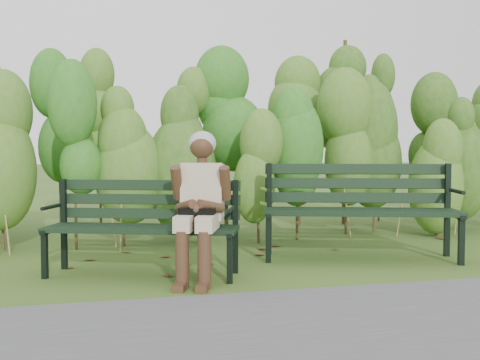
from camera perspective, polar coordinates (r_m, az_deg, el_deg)
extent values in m
plane|color=#365721|center=(5.03, 0.97, -8.76)|extent=(80.00, 80.00, 0.00)
cube|color=#474749|center=(3.03, 12.18, -16.73)|extent=(60.00, 2.50, 0.01)
cylinder|color=#47381E|center=(6.16, -22.04, -3.06)|extent=(0.03, 0.03, 0.80)
ellipsoid|color=#2A7123|center=(6.12, -22.16, 2.91)|extent=(0.64, 0.64, 1.44)
cylinder|color=#47381E|center=(6.10, -16.33, -3.01)|extent=(0.03, 0.03, 0.80)
ellipsoid|color=#2A7123|center=(6.07, -16.42, 3.01)|extent=(0.64, 0.64, 1.44)
cylinder|color=#47381E|center=(6.10, -10.58, -2.94)|extent=(0.03, 0.03, 0.80)
ellipsoid|color=#2A7123|center=(6.07, -10.64, 3.08)|extent=(0.64, 0.64, 1.44)
cylinder|color=#47381E|center=(6.17, -4.89, -2.84)|extent=(0.03, 0.03, 0.80)
ellipsoid|color=#2A7123|center=(6.14, -4.92, 3.12)|extent=(0.64, 0.64, 1.44)
cylinder|color=#47381E|center=(6.29, 0.62, -2.71)|extent=(0.03, 0.03, 0.80)
ellipsoid|color=#2A7123|center=(6.26, 0.63, 3.13)|extent=(0.64, 0.64, 1.44)
cylinder|color=#47381E|center=(6.47, 5.88, -2.57)|extent=(0.03, 0.03, 0.80)
ellipsoid|color=#2A7123|center=(6.44, 5.91, 3.11)|extent=(0.64, 0.64, 1.44)
cylinder|color=#47381E|center=(6.70, 10.81, -2.41)|extent=(0.03, 0.03, 0.80)
ellipsoid|color=#2A7123|center=(6.68, 10.86, 3.07)|extent=(0.64, 0.64, 1.44)
cylinder|color=#47381E|center=(6.98, 15.38, -2.25)|extent=(0.03, 0.03, 0.80)
ellipsoid|color=#2A7123|center=(6.95, 15.45, 3.01)|extent=(0.64, 0.64, 1.44)
cylinder|color=#47381E|center=(7.30, 19.57, -2.09)|extent=(0.03, 0.03, 0.80)
ellipsoid|color=#2A7123|center=(7.27, 19.66, 2.94)|extent=(0.64, 0.64, 1.44)
cylinder|color=#47381E|center=(7.11, -19.16, -1.01)|extent=(0.04, 0.04, 1.10)
ellipsoid|color=#2E5A1E|center=(7.10, -19.28, 6.09)|extent=(0.70, 0.70, 1.98)
cylinder|color=#47381E|center=(7.08, -12.96, -0.93)|extent=(0.04, 0.04, 1.10)
ellipsoid|color=#2E5A1E|center=(7.07, -13.04, 6.20)|extent=(0.70, 0.70, 1.98)
cylinder|color=#47381E|center=(7.13, -6.78, -0.85)|extent=(0.04, 0.04, 1.10)
ellipsoid|color=#2E5A1E|center=(7.13, -6.82, 6.23)|extent=(0.70, 0.70, 1.98)
cylinder|color=#47381E|center=(7.27, -0.76, -0.76)|extent=(0.04, 0.04, 1.10)
ellipsoid|color=#2E5A1E|center=(7.26, -0.76, 6.19)|extent=(0.70, 0.70, 1.98)
cylinder|color=#47381E|center=(7.48, 4.98, -0.66)|extent=(0.04, 0.04, 1.10)
ellipsoid|color=#2E5A1E|center=(7.47, 5.01, 6.09)|extent=(0.70, 0.70, 1.98)
cylinder|color=#47381E|center=(7.76, 10.35, -0.56)|extent=(0.04, 0.04, 1.10)
ellipsoid|color=#2E5A1E|center=(7.76, 10.41, 5.94)|extent=(0.70, 0.70, 1.98)
cylinder|color=#47381E|center=(8.11, 15.31, -0.47)|extent=(0.04, 0.04, 1.10)
ellipsoid|color=#2E5A1E|center=(8.10, 15.39, 5.75)|extent=(0.70, 0.70, 1.98)
cylinder|color=#47381E|center=(8.51, 19.83, -0.39)|extent=(0.04, 0.04, 1.10)
ellipsoid|color=#2E5A1E|center=(8.50, 19.93, 5.54)|extent=(0.70, 0.70, 1.98)
cube|color=brown|center=(4.25, -10.70, -10.97)|extent=(0.09, 0.07, 0.01)
cube|color=brown|center=(5.32, -16.93, -8.22)|extent=(0.10, 0.11, 0.01)
cube|color=brown|center=(5.65, 14.02, -7.53)|extent=(0.11, 0.11, 0.01)
cube|color=brown|center=(3.91, -20.84, -12.35)|extent=(0.09, 0.07, 0.01)
cube|color=brown|center=(5.72, -12.67, -7.37)|extent=(0.08, 0.10, 0.01)
cube|color=brown|center=(4.31, 3.29, -10.74)|extent=(0.11, 0.11, 0.01)
cube|color=brown|center=(4.15, -4.71, -11.28)|extent=(0.10, 0.09, 0.01)
cube|color=brown|center=(5.29, -2.64, -8.16)|extent=(0.11, 0.09, 0.01)
cube|color=brown|center=(6.00, 19.55, -6.99)|extent=(0.11, 0.11, 0.01)
cube|color=brown|center=(4.91, 12.01, -9.09)|extent=(0.10, 0.08, 0.01)
cube|color=brown|center=(4.07, 7.18, -11.59)|extent=(0.07, 0.09, 0.01)
cube|color=brown|center=(6.18, 21.84, -6.74)|extent=(0.10, 0.09, 0.01)
cube|color=brown|center=(3.91, 1.01, -12.17)|extent=(0.11, 0.09, 0.01)
cube|color=brown|center=(4.13, -9.75, -11.39)|extent=(0.09, 0.10, 0.01)
cube|color=brown|center=(4.39, 3.41, -10.47)|extent=(0.10, 0.08, 0.01)
cube|color=black|center=(4.50, -10.56, -5.17)|extent=(1.50, 0.63, 0.03)
cube|color=black|center=(4.60, -10.16, -4.98)|extent=(1.50, 0.63, 0.03)
cube|color=black|center=(4.71, -9.79, -4.80)|extent=(1.50, 0.63, 0.03)
cube|color=black|center=(4.81, -9.43, -4.63)|extent=(1.50, 0.63, 0.03)
cube|color=black|center=(4.87, -9.19, -3.39)|extent=(1.49, 0.59, 0.09)
cube|color=black|center=(4.87, -9.16, -1.95)|extent=(1.49, 0.59, 0.09)
cube|color=black|center=(4.88, -9.13, -0.52)|extent=(1.49, 0.59, 0.09)
cube|color=black|center=(4.79, -19.23, -7.16)|extent=(0.06, 0.06, 0.39)
cube|color=black|center=(5.09, -17.46, -4.30)|extent=(0.06, 0.06, 0.78)
cube|color=black|center=(4.92, -18.40, -4.78)|extent=(0.19, 0.42, 0.03)
cylinder|color=black|center=(4.85, -18.65, -2.61)|extent=(0.14, 0.32, 0.03)
cube|color=black|center=(4.37, -1.05, -7.97)|extent=(0.06, 0.06, 0.39)
cube|color=black|center=(4.70, -0.47, -4.76)|extent=(0.06, 0.06, 0.78)
cube|color=black|center=(4.51, -0.77, -5.32)|extent=(0.19, 0.42, 0.03)
cylinder|color=black|center=(4.44, -0.84, -2.96)|extent=(0.14, 0.32, 0.03)
cube|color=black|center=(5.21, 12.47, -3.40)|extent=(1.75, 0.66, 0.04)
cube|color=black|center=(5.33, 12.27, -3.26)|extent=(1.75, 0.66, 0.04)
cube|color=black|center=(5.45, 12.07, -3.11)|extent=(1.75, 0.66, 0.04)
cube|color=black|center=(5.58, 11.89, -2.98)|extent=(1.75, 0.66, 0.04)
cube|color=black|center=(5.66, 11.77, -1.77)|extent=(1.74, 0.61, 0.11)
cube|color=black|center=(5.66, 11.76, -0.34)|extent=(1.74, 0.61, 0.11)
cube|color=black|center=(5.67, 11.76, 1.09)|extent=(1.74, 0.61, 0.11)
cube|color=black|center=(5.16, 2.90, -5.92)|extent=(0.06, 0.06, 0.45)
cube|color=black|center=(5.56, 2.98, -2.93)|extent=(0.06, 0.06, 0.90)
cube|color=black|center=(5.34, 2.94, -3.40)|extent=(0.20, 0.49, 0.04)
cylinder|color=black|center=(5.27, 2.94, -1.07)|extent=(0.15, 0.37, 0.04)
cube|color=black|center=(5.42, 21.57, -5.70)|extent=(0.06, 0.06, 0.45)
cube|color=black|center=(5.80, 20.31, -2.87)|extent=(0.06, 0.06, 0.90)
cube|color=black|center=(5.58, 20.98, -3.31)|extent=(0.20, 0.49, 0.04)
cylinder|color=black|center=(5.52, 21.18, -1.08)|extent=(0.15, 0.37, 0.04)
cube|color=#C4B399|center=(4.36, -5.48, -4.29)|extent=(0.26, 0.41, 0.12)
cube|color=#C4B399|center=(4.32, -3.30, -4.33)|extent=(0.26, 0.41, 0.12)
cylinder|color=#432B1A|center=(4.24, -5.89, -8.04)|extent=(0.13, 0.13, 0.43)
cylinder|color=#432B1A|center=(4.21, -3.65, -8.12)|extent=(0.13, 0.13, 0.43)
cube|color=#432B1A|center=(4.21, -6.10, -10.72)|extent=(0.14, 0.20, 0.06)
cube|color=#432B1A|center=(4.18, -3.82, -10.82)|extent=(0.14, 0.20, 0.06)
cube|color=#C4B399|center=(4.56, -3.82, -1.25)|extent=(0.39, 0.33, 0.48)
cylinder|color=#432B1A|center=(4.53, -3.87, 1.90)|extent=(0.08, 0.08, 0.09)
sphere|color=#432B1A|center=(4.52, -3.90, 3.42)|extent=(0.20, 0.20, 0.20)
ellipsoid|color=gray|center=(4.55, -3.85, 3.71)|extent=(0.22, 0.21, 0.20)
cylinder|color=#432B1A|center=(4.52, -6.42, -0.30)|extent=(0.15, 0.21, 0.29)
cylinder|color=#432B1A|center=(4.45, -1.52, -0.33)|extent=(0.15, 0.21, 0.29)
cylinder|color=#432B1A|center=(4.40, -5.52, -2.63)|extent=(0.15, 0.26, 0.12)
cylinder|color=#432B1A|center=(4.36, -3.00, -2.67)|extent=(0.25, 0.20, 0.12)
sphere|color=#432B1A|center=(4.33, -4.40, -2.97)|extent=(0.10, 0.10, 0.10)
cube|color=black|center=(4.34, -4.37, -3.81)|extent=(0.30, 0.20, 0.15)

